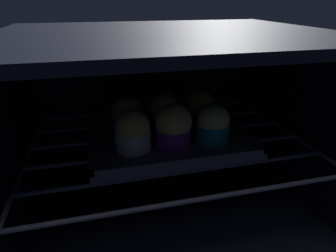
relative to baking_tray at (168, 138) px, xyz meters
The scene contains 9 objects.
oven_cavity 4.96cm from the baking_tray, 90.00° to the left, with size 59.00×47.00×37.00cm.
oven_rack 1.11cm from the baking_tray, 90.00° to the left, with size 54.80×42.00×0.80cm.
baking_tray is the anchor object (origin of this frame).
muffin_row0_col0 9.32cm from the baking_tray, 153.71° to the right, with size 6.52×6.52×7.57cm.
muffin_row0_col1 5.98cm from the baking_tray, 88.44° to the right, with size 6.81×6.81×8.19cm.
muffin_row0_col2 9.67cm from the baking_tray, 27.72° to the right, with size 6.52×6.52×7.79cm.
muffin_row1_col0 9.32cm from the baking_tray, 153.76° to the left, with size 6.64×6.64×7.60cm.
muffin_row1_col1 5.65cm from the baking_tray, 86.23° to the left, with size 6.52×6.52×8.19cm.
muffin_row1_col2 9.79cm from the baking_tray, 27.02° to the left, with size 6.52×6.52×7.69cm.
Camera 1 is at (-12.89, -29.54, 40.83)cm, focal length 31.08 mm.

